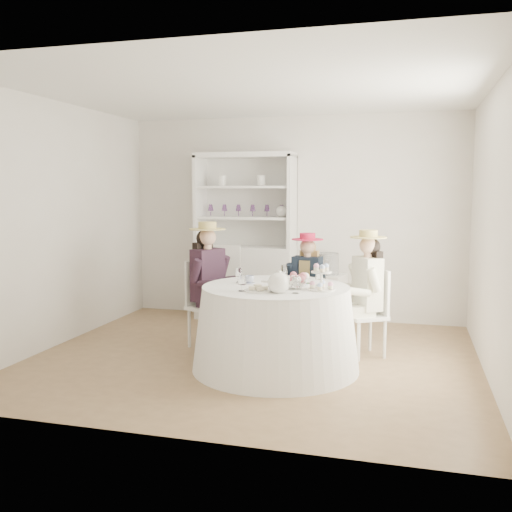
# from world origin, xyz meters

# --- Properties ---
(ground) EXTENTS (4.50, 4.50, 0.00)m
(ground) POSITION_xyz_m (0.00, 0.00, 0.00)
(ground) COLOR brown
(ground) RESTS_ON ground
(ceiling) EXTENTS (4.50, 4.50, 0.00)m
(ceiling) POSITION_xyz_m (0.00, 0.00, 2.70)
(ceiling) COLOR white
(ceiling) RESTS_ON wall_back
(wall_back) EXTENTS (4.50, 0.00, 4.50)m
(wall_back) POSITION_xyz_m (0.00, 2.00, 1.35)
(wall_back) COLOR silver
(wall_back) RESTS_ON ground
(wall_front) EXTENTS (4.50, 0.00, 4.50)m
(wall_front) POSITION_xyz_m (0.00, -2.00, 1.35)
(wall_front) COLOR silver
(wall_front) RESTS_ON ground
(wall_left) EXTENTS (0.00, 4.50, 4.50)m
(wall_left) POSITION_xyz_m (-2.25, 0.00, 1.35)
(wall_left) COLOR silver
(wall_left) RESTS_ON ground
(wall_right) EXTENTS (0.00, 4.50, 4.50)m
(wall_right) POSITION_xyz_m (2.25, 0.00, 1.35)
(wall_right) COLOR silver
(wall_right) RESTS_ON ground
(tea_table) EXTENTS (1.61, 1.61, 0.81)m
(tea_table) POSITION_xyz_m (0.30, -0.28, 0.40)
(tea_table) COLOR white
(tea_table) RESTS_ON ground
(hutch) EXTENTS (1.48, 0.93, 2.21)m
(hutch) POSITION_xyz_m (-0.59, 1.77, 0.79)
(hutch) COLOR silver
(hutch) RESTS_ON ground
(side_table) EXTENTS (0.49, 0.49, 0.64)m
(side_table) POSITION_xyz_m (0.51, 1.75, 0.32)
(side_table) COLOR silver
(side_table) RESTS_ON ground
(hatbox) EXTENTS (0.34, 0.34, 0.28)m
(hatbox) POSITION_xyz_m (0.51, 1.75, 0.78)
(hatbox) COLOR black
(hatbox) RESTS_ON side_table
(guest_left) EXTENTS (0.59, 0.53, 1.38)m
(guest_left) POSITION_xyz_m (-0.57, 0.27, 0.78)
(guest_left) COLOR silver
(guest_left) RESTS_ON ground
(guest_mid) EXTENTS (0.46, 0.49, 1.25)m
(guest_mid) POSITION_xyz_m (0.41, 0.75, 0.71)
(guest_mid) COLOR silver
(guest_mid) RESTS_ON ground
(guest_right) EXTENTS (0.57, 0.53, 1.32)m
(guest_right) POSITION_xyz_m (1.10, 0.38, 0.74)
(guest_right) COLOR silver
(guest_right) RESTS_ON ground
(spare_chair) EXTENTS (0.46, 0.46, 1.06)m
(spare_chair) POSITION_xyz_m (-0.66, 1.11, 0.57)
(spare_chair) COLOR silver
(spare_chair) RESTS_ON ground
(teacup_a) EXTENTS (0.12, 0.12, 0.07)m
(teacup_a) POSITION_xyz_m (0.02, -0.21, 0.85)
(teacup_a) COLOR white
(teacup_a) RESTS_ON tea_table
(teacup_b) EXTENTS (0.10, 0.10, 0.07)m
(teacup_b) POSITION_xyz_m (0.29, 0.01, 0.85)
(teacup_b) COLOR white
(teacup_b) RESTS_ON tea_table
(teacup_c) EXTENTS (0.10, 0.10, 0.07)m
(teacup_c) POSITION_xyz_m (0.53, -0.12, 0.85)
(teacup_c) COLOR white
(teacup_c) RESTS_ON tea_table
(flower_bowl) EXTENTS (0.21, 0.21, 0.05)m
(flower_bowl) POSITION_xyz_m (0.51, -0.38, 0.84)
(flower_bowl) COLOR white
(flower_bowl) RESTS_ON tea_table
(flower_arrangement) EXTENTS (0.18, 0.18, 0.07)m
(flower_arrangement) POSITION_xyz_m (0.52, -0.32, 0.90)
(flower_arrangement) COLOR #D26978
(flower_arrangement) RESTS_ON tea_table
(table_teapot) EXTENTS (0.28, 0.20, 0.21)m
(table_teapot) POSITION_xyz_m (0.41, -0.63, 0.90)
(table_teapot) COLOR white
(table_teapot) RESTS_ON tea_table
(sandwich_plate) EXTENTS (0.27, 0.27, 0.06)m
(sandwich_plate) POSITION_xyz_m (0.21, -0.60, 0.83)
(sandwich_plate) COLOR white
(sandwich_plate) RESTS_ON tea_table
(cupcake_stand) EXTENTS (0.25, 0.25, 0.24)m
(cupcake_stand) POSITION_xyz_m (0.76, -0.39, 0.90)
(cupcake_stand) COLOR white
(cupcake_stand) RESTS_ON tea_table
(stemware_set) EXTENTS (0.88, 0.85, 0.15)m
(stemware_set) POSITION_xyz_m (0.30, -0.28, 0.89)
(stemware_set) COLOR white
(stemware_set) RESTS_ON tea_table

